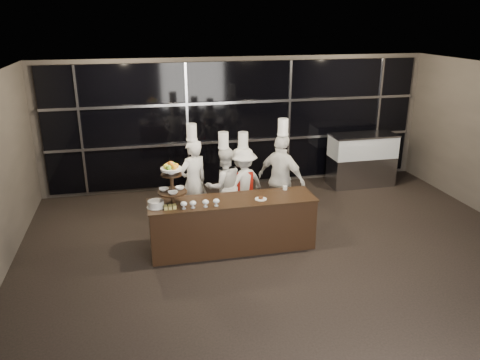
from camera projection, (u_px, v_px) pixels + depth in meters
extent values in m
plane|color=black|center=(314.00, 298.00, 6.75)|extent=(10.00, 10.00, 0.00)
plane|color=black|center=(327.00, 89.00, 5.75)|extent=(10.00, 10.00, 0.00)
plane|color=#473F38|center=(239.00, 123.00, 10.85)|extent=(9.00, 0.00, 9.00)
cube|color=black|center=(239.00, 123.00, 10.79)|extent=(8.60, 0.04, 2.80)
cube|color=#A5A5AA|center=(240.00, 141.00, 10.88)|extent=(8.60, 0.06, 0.06)
cube|color=#A5A5AA|center=(240.00, 102.00, 10.58)|extent=(8.60, 0.06, 0.06)
cube|color=#A5A5AA|center=(81.00, 132.00, 10.03)|extent=(0.05, 0.05, 2.80)
cube|color=#A5A5AA|center=(188.00, 126.00, 10.51)|extent=(0.05, 0.05, 2.80)
cube|color=#A5A5AA|center=(289.00, 121.00, 11.02)|extent=(0.05, 0.05, 2.80)
cube|color=#A5A5AA|center=(378.00, 117.00, 11.50)|extent=(0.05, 0.05, 2.80)
cube|color=black|center=(233.00, 225.00, 8.05)|extent=(2.80, 0.70, 0.90)
cube|color=black|center=(232.00, 200.00, 7.89)|extent=(2.84, 0.74, 0.03)
cylinder|color=black|center=(173.00, 204.00, 7.68)|extent=(0.24, 0.24, 0.03)
cylinder|color=black|center=(172.00, 184.00, 7.56)|extent=(0.06, 0.06, 0.70)
cylinder|color=black|center=(172.00, 192.00, 7.61)|extent=(0.48, 0.48, 0.02)
cylinder|color=black|center=(171.00, 175.00, 7.51)|extent=(0.34, 0.34, 0.02)
cylinder|color=white|center=(171.00, 172.00, 7.49)|extent=(0.10, 0.10, 0.06)
cylinder|color=white|center=(171.00, 169.00, 7.48)|extent=(0.34, 0.34, 0.04)
sphere|color=orange|center=(176.00, 166.00, 7.48)|extent=(0.09, 0.09, 0.09)
sphere|color=#76BB30|center=(173.00, 165.00, 7.53)|extent=(0.09, 0.09, 0.09)
sphere|color=orange|center=(168.00, 165.00, 7.52)|extent=(0.09, 0.09, 0.09)
sphere|color=yellow|center=(166.00, 167.00, 7.45)|extent=(0.09, 0.09, 0.09)
sphere|color=#7AB22D|center=(169.00, 168.00, 7.39)|extent=(0.09, 0.09, 0.09)
sphere|color=orange|center=(174.00, 167.00, 7.41)|extent=(0.09, 0.09, 0.09)
sphere|color=orange|center=(171.00, 164.00, 7.45)|extent=(0.09, 0.09, 0.09)
imported|color=white|center=(164.00, 189.00, 7.63)|extent=(0.16, 0.16, 0.04)
imported|color=white|center=(180.00, 188.00, 7.68)|extent=(0.15, 0.15, 0.05)
imported|color=white|center=(173.00, 193.00, 7.49)|extent=(0.16, 0.16, 0.04)
cylinder|color=silver|center=(184.00, 208.00, 7.51)|extent=(0.07, 0.07, 0.01)
cylinder|color=silver|center=(184.00, 207.00, 7.50)|extent=(0.02, 0.02, 0.05)
ellipsoid|color=silver|center=(184.00, 204.00, 7.48)|extent=(0.11, 0.11, 0.08)
ellipsoid|color=green|center=(184.00, 204.00, 7.48)|extent=(0.08, 0.08, 0.05)
cylinder|color=silver|center=(193.00, 208.00, 7.54)|extent=(0.07, 0.07, 0.01)
cylinder|color=silver|center=(193.00, 206.00, 7.53)|extent=(0.02, 0.02, 0.05)
ellipsoid|color=silver|center=(193.00, 203.00, 7.51)|extent=(0.11, 0.11, 0.08)
ellipsoid|color=#B61A36|center=(193.00, 203.00, 7.51)|extent=(0.08, 0.08, 0.05)
cylinder|color=silver|center=(206.00, 206.00, 7.58)|extent=(0.07, 0.07, 0.01)
cylinder|color=silver|center=(206.00, 205.00, 7.57)|extent=(0.02, 0.02, 0.05)
ellipsoid|color=silver|center=(205.00, 202.00, 7.56)|extent=(0.11, 0.11, 0.08)
ellipsoid|color=beige|center=(205.00, 202.00, 7.56)|extent=(0.08, 0.08, 0.05)
cylinder|color=silver|center=(216.00, 206.00, 7.62)|extent=(0.07, 0.07, 0.01)
cylinder|color=silver|center=(216.00, 204.00, 7.61)|extent=(0.02, 0.02, 0.05)
ellipsoid|color=silver|center=(216.00, 201.00, 7.59)|extent=(0.11, 0.11, 0.08)
ellipsoid|color=#471E17|center=(216.00, 201.00, 7.59)|extent=(0.08, 0.08, 0.05)
cylinder|color=white|center=(156.00, 207.00, 7.58)|extent=(0.30, 0.30, 0.01)
cylinder|color=white|center=(156.00, 204.00, 7.56)|extent=(0.26, 0.26, 0.10)
cube|color=#DACE6B|center=(166.00, 208.00, 7.46)|extent=(0.06, 0.06, 0.05)
cube|color=#DACE6B|center=(170.00, 208.00, 7.48)|extent=(0.06, 0.06, 0.05)
cube|color=#DACE6B|center=(175.00, 207.00, 7.49)|extent=(0.06, 0.06, 0.05)
cube|color=#DACE6B|center=(166.00, 207.00, 7.53)|extent=(0.06, 0.06, 0.05)
cube|color=#DACE6B|center=(170.00, 206.00, 7.54)|extent=(0.06, 0.06, 0.05)
cube|color=#DACE6B|center=(174.00, 206.00, 7.55)|extent=(0.06, 0.06, 0.05)
cylinder|color=white|center=(261.00, 199.00, 7.89)|extent=(0.20, 0.20, 0.01)
cylinder|color=#4C2814|center=(261.00, 198.00, 7.89)|extent=(0.08, 0.08, 0.04)
cylinder|color=white|center=(285.00, 188.00, 8.32)|extent=(0.08, 0.08, 0.07)
cube|color=#A5A5AA|center=(361.00, 171.00, 11.18)|extent=(1.52, 0.65, 0.70)
cube|color=silver|center=(363.00, 146.00, 10.98)|extent=(1.52, 0.65, 0.50)
cube|color=#FFC67F|center=(363.00, 146.00, 10.98)|extent=(1.41, 0.54, 0.40)
cube|color=#A5A5AA|center=(364.00, 135.00, 10.89)|extent=(1.54, 0.67, 0.04)
imported|color=white|center=(193.00, 182.00, 8.93)|extent=(0.73, 0.64, 1.68)
cylinder|color=white|center=(192.00, 132.00, 8.60)|extent=(0.19, 0.19, 0.30)
cylinder|color=white|center=(192.00, 139.00, 8.65)|extent=(0.21, 0.21, 0.03)
imported|color=white|center=(224.00, 186.00, 8.96)|extent=(0.83, 0.70, 1.53)
cylinder|color=white|center=(223.00, 140.00, 8.66)|extent=(0.19, 0.19, 0.30)
cylinder|color=white|center=(223.00, 148.00, 8.70)|extent=(0.21, 0.21, 0.03)
imported|color=white|center=(243.00, 184.00, 9.15)|extent=(1.10, 0.91, 1.48)
cylinder|color=white|center=(243.00, 140.00, 8.86)|extent=(0.19, 0.19, 0.30)
cylinder|color=white|center=(243.00, 147.00, 8.90)|extent=(0.21, 0.21, 0.03)
cube|color=#A6160C|center=(244.00, 186.00, 9.04)|extent=(0.34, 0.03, 0.55)
imported|color=white|center=(281.00, 180.00, 8.93)|extent=(0.98, 1.08, 1.77)
cylinder|color=white|center=(283.00, 127.00, 8.59)|extent=(0.19, 0.19, 0.30)
cylinder|color=white|center=(283.00, 134.00, 8.64)|extent=(0.21, 0.21, 0.03)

